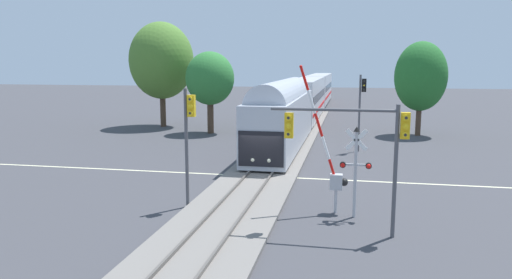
{
  "coord_description": "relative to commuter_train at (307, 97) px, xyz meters",
  "views": [
    {
      "loc": [
        5.16,
        -27.54,
        6.74
      ],
      "look_at": [
        -0.61,
        1.5,
        2.0
      ],
      "focal_mm": 33.41,
      "sensor_mm": 36.0,
      "label": 1
    }
  ],
  "objects": [
    {
      "name": "pine_left_background",
      "position": [
        -14.6,
        -9.92,
        4.28
      ],
      "size": [
        6.77,
        6.77,
        11.08
      ],
      "color": "#4C3828",
      "rests_on": "ground"
    },
    {
      "name": "oak_behind_train",
      "position": [
        -8.17,
        -13.67,
        2.56
      ],
      "size": [
        4.68,
        4.68,
        7.89
      ],
      "color": "#4C3828",
      "rests_on": "ground"
    },
    {
      "name": "traffic_signal_near_right",
      "position": [
        5.49,
        -39.5,
        1.22
      ],
      "size": [
        5.3,
        0.38,
        5.22
      ],
      "color": "#4C4C51",
      "rests_on": "ground"
    },
    {
      "name": "oak_far_right",
      "position": [
        11.5,
        -11.3,
        2.8
      ],
      "size": [
        4.78,
        4.78,
        8.78
      ],
      "color": "#4C3828",
      "rests_on": "ground"
    },
    {
      "name": "traffic_signal_median",
      "position": [
        -2.14,
        -37.25,
        1.03
      ],
      "size": [
        0.53,
        0.38,
        5.62
      ],
      "color": "#4C4C51",
      "rests_on": "ground"
    },
    {
      "name": "ground_plane",
      "position": [
        -0.0,
        -30.46,
        -2.73
      ],
      "size": [
        220.0,
        220.0,
        0.0
      ],
      "primitive_type": "plane",
      "color": "#3D3D42"
    },
    {
      "name": "railway_track",
      "position": [
        -0.0,
        -30.46,
        -2.64
      ],
      "size": [
        4.4,
        80.0,
        0.32
      ],
      "color": "slate",
      "rests_on": "ground"
    },
    {
      "name": "traffic_signal_far_side",
      "position": [
        5.98,
        -20.92,
        1.21
      ],
      "size": [
        0.53,
        0.38,
        5.9
      ],
      "color": "#4C4C51",
      "rests_on": "ground"
    },
    {
      "name": "road_centre_stripe",
      "position": [
        -0.0,
        -30.46,
        -2.73
      ],
      "size": [
        44.0,
        0.2,
        0.01
      ],
      "color": "beige",
      "rests_on": "ground"
    },
    {
      "name": "crossing_signal_mast",
      "position": [
        5.47,
        -37.28,
        -0.26
      ],
      "size": [
        1.36,
        0.44,
        4.06
      ],
      "color": "#B2B2B7",
      "rests_on": "ground"
    },
    {
      "name": "crossing_gate_near",
      "position": [
        4.46,
        -36.77,
        -0.64
      ],
      "size": [
        2.27,
        0.4,
        6.67
      ],
      "color": "#B7B7BC",
      "rests_on": "ground"
    },
    {
      "name": "commuter_train",
      "position": [
        0.0,
        0.0,
        0.0
      ],
      "size": [
        3.04,
        65.27,
        5.16
      ],
      "color": "#B2B7C1",
      "rests_on": "railway_track"
    }
  ]
}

